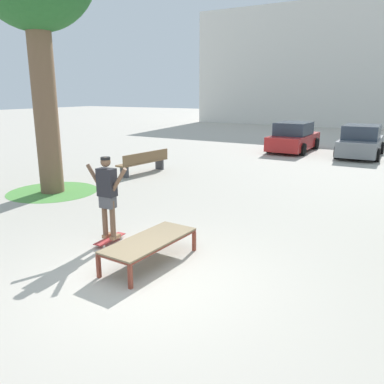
{
  "coord_description": "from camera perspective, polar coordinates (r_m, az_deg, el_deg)",
  "views": [
    {
      "loc": [
        3.61,
        -4.69,
        3.02
      ],
      "look_at": [
        -0.38,
        2.14,
        1.0
      ],
      "focal_mm": 36.82,
      "sensor_mm": 36.0,
      "label": 1
    }
  ],
  "objects": [
    {
      "name": "ground_plane",
      "position": [
        6.64,
        -6.66,
        -12.82
      ],
      "size": [
        120.0,
        120.0,
        0.0
      ],
      "primitive_type": "plane",
      "color": "#B2AA9E"
    },
    {
      "name": "skate_box",
      "position": [
        7.14,
        -6.13,
        -7.14
      ],
      "size": [
        0.86,
        1.94,
        0.46
      ],
      "color": "brown",
      "rests_on": "ground"
    },
    {
      "name": "skateboard",
      "position": [
        8.32,
        -11.81,
        -6.71
      ],
      "size": [
        0.24,
        0.81,
        0.09
      ],
      "color": "#B23333",
      "rests_on": "ground"
    },
    {
      "name": "skater",
      "position": [
        8.02,
        -12.17,
        -0.05
      ],
      "size": [
        1.0,
        0.29,
        1.69
      ],
      "color": "brown",
      "rests_on": "skateboard"
    },
    {
      "name": "grass_patch_near_left",
      "position": [
        12.99,
        -19.49,
        0.07
      ],
      "size": [
        2.73,
        2.73,
        0.01
      ],
      "primitive_type": "cylinder",
      "color": "#519342",
      "rests_on": "ground"
    },
    {
      "name": "car_red",
      "position": [
        21.36,
        14.5,
        7.61
      ],
      "size": [
        1.94,
        4.21,
        1.5
      ],
      "color": "red",
      "rests_on": "ground"
    },
    {
      "name": "car_grey",
      "position": [
        20.6,
        23.25,
        6.68
      ],
      "size": [
        2.0,
        4.24,
        1.5
      ],
      "color": "slate",
      "rests_on": "ground"
    },
    {
      "name": "park_bench",
      "position": [
        15.05,
        -7.0,
        4.38
      ],
      "size": [
        0.71,
        2.43,
        0.83
      ],
      "color": "brown",
      "rests_on": "ground"
    }
  ]
}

